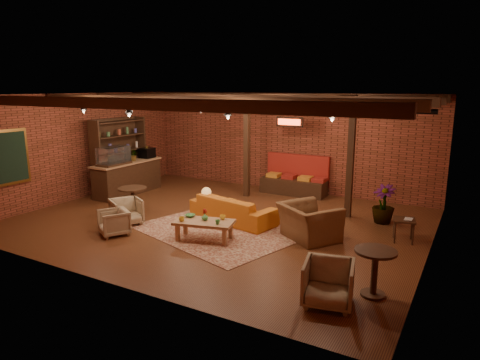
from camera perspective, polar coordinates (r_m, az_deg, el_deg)
The scene contains 29 objects.
floor at distance 11.14m, azimuth -2.83°, elevation -5.43°, with size 10.00×10.00×0.00m, color #3D1B0F.
ceiling at distance 10.61m, azimuth -3.02°, elevation 11.27°, with size 10.00×8.00×0.02m, color black.
wall_back at distance 14.26m, azimuth 5.75°, elevation 5.06°, with size 10.00×0.02×3.20m, color brown.
wall_front at distance 7.75m, azimuth -18.96°, elevation -1.76°, with size 10.00×0.02×3.20m, color brown.
wall_left at distance 14.06m, azimuth -20.45°, elevation 4.24°, with size 0.02×8.00×3.20m, color brown.
wall_right at distance 9.15m, azimuth 24.56°, elevation -0.12°, with size 0.02×8.00×3.20m, color brown.
ceiling_beams at distance 10.61m, azimuth -3.01°, elevation 10.62°, with size 9.80×6.40×0.22m, color black, non-canonical shape.
ceiling_pipe at distance 12.00m, azimuth 1.17°, elevation 9.74°, with size 0.12×0.12×9.60m, color black.
post_left at distance 13.27m, azimuth 0.91°, elevation 4.58°, with size 0.16×0.16×3.20m, color black.
post_right at distance 11.47m, azimuth 14.54°, elevation 2.94°, with size 0.16×0.16×3.20m, color black.
service_counter at distance 14.20m, azimuth -14.79°, elevation 1.41°, with size 0.80×2.50×1.60m, color black, non-canonical shape.
plant_counter at distance 14.20m, azimuth -14.03°, elevation 3.17°, with size 0.35×0.39×0.30m, color #337F33.
shelving_hutch at distance 14.48m, azimuth -15.74°, elevation 3.17°, with size 0.52×2.00×2.40m, color black, non-canonical shape.
chalkboard_menu at distance 12.66m, azimuth -28.18°, elevation 2.72°, with size 0.08×0.96×1.46m, color black.
banquette at distance 13.80m, azimuth 7.17°, elevation 0.15°, with size 2.10×0.70×1.00m, color maroon, non-canonical shape.
service_sign at distance 13.12m, azimuth 6.63°, elevation 7.70°, with size 0.86×0.06×0.30m, color #FF4319.
ceiling_spotlights at distance 10.62m, azimuth -3.00°, elevation 9.43°, with size 6.40×4.40×0.28m, color black, non-canonical shape.
rug at distance 10.38m, azimuth -2.86°, elevation -6.74°, with size 3.68×2.82×0.01m, color maroon.
sofa at distance 10.96m, azimuth -0.92°, elevation -3.87°, with size 2.31×0.90×0.67m, color #C1641A.
coffee_table at distance 9.69m, azimuth -4.86°, elevation -5.72°, with size 1.44×0.96×0.70m.
side_table_lamp at distance 11.28m, azimuth -4.50°, elevation -1.94°, with size 0.50×0.50×0.81m.
round_table_left at distance 11.72m, azimuth -14.10°, elevation -2.20°, with size 0.75×0.75×0.78m.
armchair_a at distance 11.11m, azimuth -14.91°, elevation -3.92°, with size 0.71×0.66×0.73m, color #C4B498.
armchair_b at distance 10.44m, azimuth -16.47°, elevation -5.29°, with size 0.63×0.59×0.65m, color #C4B498.
armchair_right at distance 9.78m, azimuth 9.20°, elevation -4.80°, with size 1.24×0.80×1.08m, color brown.
side_table_book at distance 10.22m, azimuth 21.05°, elevation -5.08°, with size 0.56×0.56×0.54m.
round_table_right at distance 7.47m, azimuth 17.54°, elevation -10.80°, with size 0.68×0.68×0.80m.
armchair_far at distance 7.07m, azimuth 11.70°, elevation -13.06°, with size 0.77×0.72×0.79m, color #C4B498.
plant_tall at distance 11.20m, azimuth 18.93°, elevation 1.83°, with size 1.66×1.66×2.96m, color #4C7F4C.
Camera 1 is at (5.69, -8.95, 3.41)m, focal length 32.00 mm.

